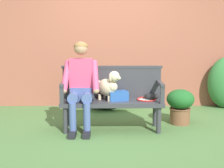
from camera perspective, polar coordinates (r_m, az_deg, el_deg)
ground_plane at (r=4.80m, az=0.00°, el=-8.21°), size 40.00×40.00×0.00m
brick_garden_fence at (r=6.38m, az=-0.13°, el=6.29°), size 8.00×0.30×2.26m
hedge_bush_mid_left at (r=6.10m, az=-1.19°, el=-0.84°), size 0.89×0.89×0.77m
garden_bench at (r=4.70m, az=0.00°, el=-3.76°), size 1.50×0.49×0.44m
bench_backrest at (r=4.86m, az=-0.02°, el=0.43°), size 1.54×0.06×0.50m
bench_armrest_left_end at (r=4.62m, az=-8.84°, el=-0.78°), size 0.06×0.49×0.28m
bench_armrest_right_end at (r=4.63m, az=8.84°, el=-0.75°), size 0.06×0.49×0.28m
person_seated at (r=4.65m, az=-5.62°, el=0.26°), size 0.56×0.65×1.31m
dog_on_bench at (r=4.67m, az=-0.58°, el=-0.28°), size 0.41×0.38×0.45m
tennis_racket at (r=4.79m, az=6.06°, el=-2.71°), size 0.38×0.58×0.03m
baseball_glove at (r=4.81m, az=7.14°, el=-2.25°), size 0.24×0.19×0.09m
sports_bag at (r=4.70m, az=1.07°, el=-2.13°), size 0.32×0.26×0.14m
potted_plant at (r=5.15m, az=12.21°, el=-3.58°), size 0.44×0.44×0.56m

